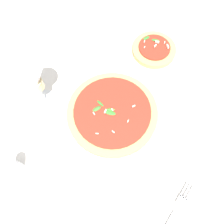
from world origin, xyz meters
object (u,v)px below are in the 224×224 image
(wine_glass, at_px, (33,80))
(fork, at_px, (170,222))
(pizza_arugula_main, at_px, (112,114))
(side_plate_white, at_px, (103,36))
(pizza_personal_side, at_px, (154,50))
(shaker_pepper, at_px, (15,166))

(wine_glass, distance_m, fork, 0.53)
(pizza_arugula_main, distance_m, wine_glass, 0.25)
(fork, xyz_separation_m, side_plate_white, (0.50, 0.42, 0.00))
(fork, bearing_deg, side_plate_white, 52.15)
(fork, distance_m, side_plate_white, 0.65)
(pizza_personal_side, bearing_deg, wine_glass, 140.79)
(pizza_arugula_main, relative_size, pizza_personal_side, 1.72)
(pizza_arugula_main, relative_size, side_plate_white, 1.84)
(fork, bearing_deg, pizza_personal_side, 35.85)
(shaker_pepper, bearing_deg, side_plate_white, -2.09)
(side_plate_white, relative_size, shaker_pepper, 2.46)
(wine_glass, bearing_deg, fork, -110.42)
(pizza_arugula_main, height_order, wine_glass, wine_glass)
(pizza_personal_side, distance_m, fork, 0.55)
(side_plate_white, xyz_separation_m, shaker_pepper, (-0.54, 0.02, 0.02))
(pizza_personal_side, distance_m, shaker_pepper, 0.59)
(shaker_pepper, bearing_deg, wine_glass, 11.78)
(pizza_personal_side, bearing_deg, shaker_pepper, 158.35)
(pizza_personal_side, relative_size, fork, 0.78)
(pizza_arugula_main, relative_size, wine_glass, 1.74)
(pizza_arugula_main, xyz_separation_m, side_plate_white, (0.28, 0.16, -0.01))
(fork, bearing_deg, wine_glass, 81.47)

